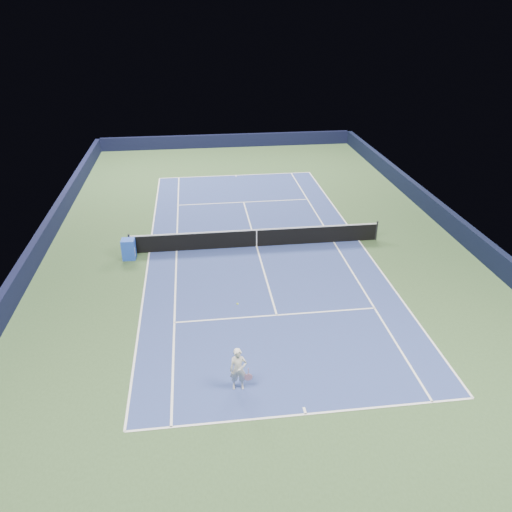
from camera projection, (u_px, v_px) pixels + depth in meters
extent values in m
plane|color=#314B29|center=(257.00, 246.00, 25.87)|extent=(40.00, 40.00, 0.00)
cube|color=black|center=(227.00, 141.00, 43.10)|extent=(22.00, 0.35, 1.10)
cube|color=black|center=(456.00, 226.00, 26.84)|extent=(0.35, 40.00, 1.10)
cube|color=#111333|center=(38.00, 249.00, 24.40)|extent=(0.35, 40.00, 1.10)
cube|color=navy|center=(257.00, 246.00, 25.87)|extent=(10.97, 23.77, 0.01)
cube|color=white|center=(236.00, 175.00, 36.35)|extent=(10.97, 0.08, 0.00)
cube|color=white|center=(306.00, 414.00, 15.38)|extent=(10.97, 0.08, 0.00)
cube|color=white|center=(359.00, 241.00, 26.49)|extent=(0.08, 23.77, 0.00)
cube|color=white|center=(149.00, 252.00, 25.25)|extent=(0.08, 23.77, 0.00)
cube|color=white|center=(334.00, 242.00, 26.33)|extent=(0.08, 23.77, 0.00)
cube|color=white|center=(177.00, 251.00, 25.40)|extent=(0.08, 23.77, 0.00)
cube|color=white|center=(244.00, 202.00, 31.51)|extent=(8.23, 0.08, 0.00)
cube|color=white|center=(277.00, 315.00, 20.22)|extent=(8.23, 0.08, 0.00)
cube|color=white|center=(257.00, 246.00, 25.87)|extent=(0.08, 12.80, 0.00)
cube|color=white|center=(236.00, 176.00, 36.22)|extent=(0.08, 0.30, 0.00)
cube|color=white|center=(305.00, 411.00, 15.52)|extent=(0.08, 0.30, 0.00)
cylinder|color=black|center=(130.00, 244.00, 24.90)|extent=(0.10, 0.10, 1.07)
cylinder|color=black|center=(376.00, 231.00, 26.35)|extent=(0.10, 0.10, 1.07)
cube|color=black|center=(257.00, 238.00, 25.66)|extent=(12.80, 0.03, 0.91)
cube|color=white|center=(257.00, 230.00, 25.44)|extent=(12.80, 0.04, 0.06)
cube|color=white|center=(257.00, 238.00, 25.66)|extent=(0.05, 0.04, 0.91)
cube|color=blue|center=(129.00, 249.00, 24.44)|extent=(0.65, 0.60, 1.03)
cube|color=white|center=(135.00, 250.00, 24.50)|extent=(0.05, 0.46, 0.46)
imported|color=silver|center=(238.00, 369.00, 16.09)|extent=(0.58, 0.40, 1.55)
cylinder|color=#C88199|center=(248.00, 371.00, 16.12)|extent=(0.03, 0.03, 0.26)
cylinder|color=black|center=(248.00, 377.00, 16.23)|extent=(0.26, 0.02, 0.26)
cylinder|color=#C68099|center=(248.00, 377.00, 16.23)|extent=(0.27, 0.03, 0.27)
sphere|color=#ADCF2C|center=(237.00, 304.00, 16.13)|extent=(0.07, 0.07, 0.07)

